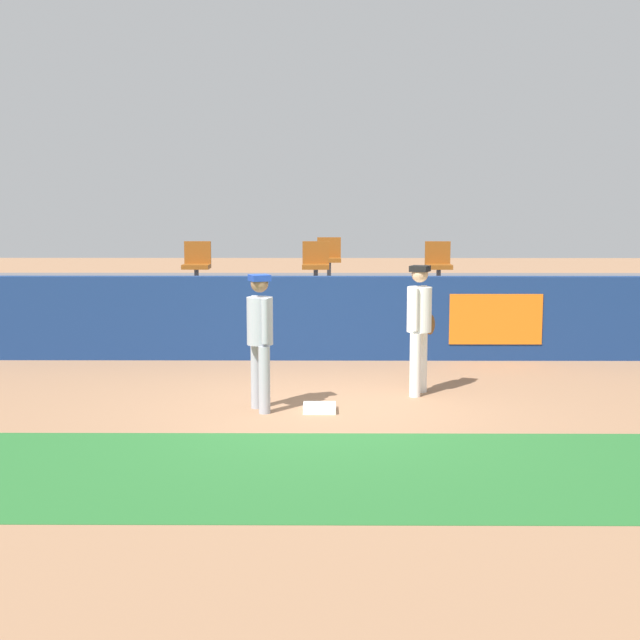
# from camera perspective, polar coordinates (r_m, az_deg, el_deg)

# --- Properties ---
(ground_plane) EXTENTS (60.00, 60.00, 0.00)m
(ground_plane) POSITION_cam_1_polar(r_m,az_deg,el_deg) (10.91, 0.02, -5.90)
(ground_plane) COLOR #936B4C
(grass_foreground_strip) EXTENTS (18.00, 2.80, 0.01)m
(grass_foreground_strip) POSITION_cam_1_polar(r_m,az_deg,el_deg) (8.50, -0.09, -9.81)
(grass_foreground_strip) COLOR #26662B
(grass_foreground_strip) RESTS_ON ground_plane
(first_base) EXTENTS (0.40, 0.40, 0.08)m
(first_base) POSITION_cam_1_polar(r_m,az_deg,el_deg) (10.87, -0.03, -5.73)
(first_base) COLOR white
(first_base) RESTS_ON ground_plane
(player_fielder_home) EXTENTS (0.47, 0.49, 1.73)m
(player_fielder_home) POSITION_cam_1_polar(r_m,az_deg,el_deg) (11.72, 6.49, -0.04)
(player_fielder_home) COLOR white
(player_fielder_home) RESTS_ON ground_plane
(player_runner_visitor) EXTENTS (0.42, 0.44, 1.68)m
(player_runner_visitor) POSITION_cam_1_polar(r_m,az_deg,el_deg) (10.75, -3.92, -0.82)
(player_runner_visitor) COLOR #9EA3AD
(player_runner_visitor) RESTS_ON ground_plane
(field_wall) EXTENTS (18.00, 0.26, 1.36)m
(field_wall) POSITION_cam_1_polar(r_m,az_deg,el_deg) (14.30, 0.16, 0.12)
(field_wall) COLOR navy
(field_wall) RESTS_ON ground_plane
(bleacher_platform) EXTENTS (18.00, 4.80, 1.02)m
(bleacher_platform) POSITION_cam_1_polar(r_m,az_deg,el_deg) (16.87, 0.14, 0.69)
(bleacher_platform) COLOR #59595E
(bleacher_platform) RESTS_ON ground_plane
(seat_back_center) EXTENTS (0.47, 0.44, 0.84)m
(seat_back_center) POSITION_cam_1_polar(r_m,az_deg,el_deg) (17.45, 0.59, 4.17)
(seat_back_center) COLOR #4C4C51
(seat_back_center) RESTS_ON bleacher_platform
(seat_front_right) EXTENTS (0.45, 0.44, 0.84)m
(seat_front_right) POSITION_cam_1_polar(r_m,az_deg,el_deg) (15.78, 7.68, 3.73)
(seat_front_right) COLOR #4C4C51
(seat_front_right) RESTS_ON bleacher_platform
(seat_front_center) EXTENTS (0.48, 0.44, 0.84)m
(seat_front_center) POSITION_cam_1_polar(r_m,az_deg,el_deg) (15.65, -0.27, 3.77)
(seat_front_center) COLOR #4C4C51
(seat_front_center) RESTS_ON bleacher_platform
(seat_front_left) EXTENTS (0.48, 0.44, 0.84)m
(seat_front_left) POSITION_cam_1_polar(r_m,az_deg,el_deg) (15.82, -7.99, 3.74)
(seat_front_left) COLOR #4C4C51
(seat_front_left) RESTS_ON bleacher_platform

